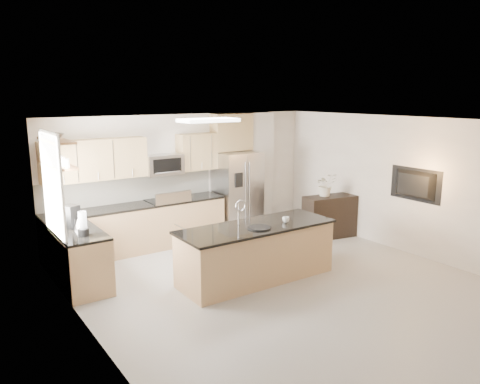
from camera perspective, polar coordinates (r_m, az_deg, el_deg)
floor at (r=7.67m, az=5.27°, el=-11.25°), size 6.50×6.50×0.00m
ceiling at (r=7.06m, az=5.67°, el=8.54°), size 6.00×6.50×0.02m
wall_back at (r=9.91m, az=-6.65°, el=1.90°), size 6.00×0.02×2.60m
wall_left at (r=5.87m, az=-17.79°, el=-5.59°), size 0.02×6.50×2.60m
wall_right at (r=9.43m, az=19.61°, el=0.77°), size 0.02×6.50×2.60m
back_counter at (r=9.31m, az=-12.29°, el=-4.17°), size 3.55×0.66×1.44m
left_counter at (r=7.90m, az=-19.08°, el=-7.57°), size 0.66×1.50×0.92m
range at (r=9.55m, az=-8.79°, el=-3.64°), size 0.76×0.64×1.14m
upper_cabinets at (r=9.16m, az=-13.48°, el=4.15°), size 3.50×0.33×0.75m
microwave at (r=9.42m, az=-9.34°, el=3.33°), size 0.76×0.40×0.40m
refrigerator at (r=10.21m, az=-0.34°, el=-0.07°), size 0.92×0.78×1.78m
partition_column at (r=10.75m, az=2.34°, el=2.75°), size 0.60×0.30×2.60m
window at (r=7.54m, az=-21.90°, el=0.66°), size 0.04×1.15×1.65m
shelf_lower at (r=7.61m, az=-21.31°, el=3.11°), size 0.30×1.20×0.04m
shelf_upper at (r=7.57m, az=-21.52°, el=5.87°), size 0.30×1.20×0.04m
ceiling_fixture at (r=8.14m, az=-3.88°, el=8.72°), size 1.00×0.50×0.06m
island at (r=7.73m, az=1.99°, el=-7.33°), size 2.65×0.97×1.34m
credenza at (r=10.14m, az=10.86°, el=-2.96°), size 1.18×0.65×0.89m
cup at (r=7.80m, az=5.61°, el=-3.35°), size 0.13×0.13×0.09m
platter at (r=7.43m, az=2.36°, el=-4.37°), size 0.47×0.47×0.02m
blender at (r=7.37m, az=-18.60°, el=-3.87°), size 0.16×0.16×0.38m
kettle at (r=7.76m, az=-19.02°, el=-3.58°), size 0.19×0.19×0.23m
coffee_maker at (r=7.88m, az=-19.88°, el=-2.88°), size 0.27×0.29×0.36m
bowl at (r=7.74m, az=-21.86°, el=6.46°), size 0.46×0.46×0.10m
flower_vase at (r=9.96m, az=10.42°, el=1.57°), size 0.81×0.75×0.73m
television at (r=9.23m, az=20.30°, el=0.81°), size 0.14×1.08×0.62m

